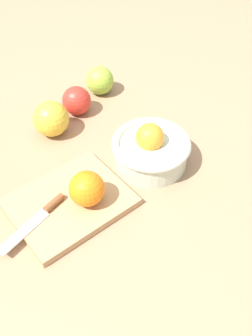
{
  "coord_description": "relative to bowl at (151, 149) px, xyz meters",
  "views": [
    {
      "loc": [
        0.3,
        0.49,
        0.57
      ],
      "look_at": [
        -0.05,
        0.11,
        0.04
      ],
      "focal_mm": 39.36,
      "sensor_mm": 36.0,
      "label": 1
    }
  ],
  "objects": [
    {
      "name": "ground_plane",
      "position": [
        0.12,
        -0.1,
        -0.04
      ],
      "size": [
        2.4,
        2.4,
        0.0
      ],
      "primitive_type": "plane",
      "color": "#997556"
    },
    {
      "name": "bowl",
      "position": [
        0.0,
        0.0,
        0.0
      ],
      "size": [
        0.17,
        0.17,
        0.1
      ],
      "color": "beige",
      "rests_on": "ground_plane"
    },
    {
      "name": "cutting_board",
      "position": [
        0.2,
        -0.02,
        -0.03
      ],
      "size": [
        0.23,
        0.19,
        0.02
      ],
      "primitive_type": "cube",
      "rotation": [
        0.0,
        0.0,
        -0.05
      ],
      "color": "tan",
      "rests_on": "ground_plane"
    },
    {
      "name": "orange_on_board",
      "position": [
        0.18,
        0.01,
        0.01
      ],
      "size": [
        0.07,
        0.07,
        0.07
      ],
      "primitive_type": "sphere",
      "color": "orange",
      "rests_on": "cutting_board"
    },
    {
      "name": "knife",
      "position": [
        0.26,
        -0.02,
        -0.02
      ],
      "size": [
        0.16,
        0.05,
        0.01
      ],
      "color": "silver",
      "rests_on": "cutting_board"
    },
    {
      "name": "apple_front_center",
      "position": [
        0.1,
        -0.22,
        0.0
      ],
      "size": [
        0.08,
        0.08,
        0.08
      ],
      "primitive_type": "sphere",
      "color": "gold",
      "rests_on": "ground_plane"
    },
    {
      "name": "apple_front_left",
      "position": [
        -0.09,
        -0.28,
        -0.0
      ],
      "size": [
        0.07,
        0.07,
        0.07
      ],
      "primitive_type": "sphere",
      "color": "#8EB738",
      "rests_on": "ground_plane"
    },
    {
      "name": "apple_front_left_2",
      "position": [
        0.01,
        -0.25,
        -0.0
      ],
      "size": [
        0.07,
        0.07,
        0.07
      ],
      "primitive_type": "sphere",
      "color": "red",
      "rests_on": "ground_plane"
    }
  ]
}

